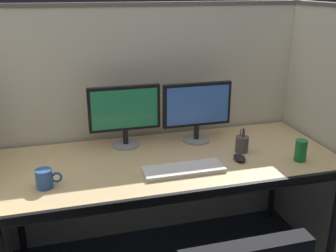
# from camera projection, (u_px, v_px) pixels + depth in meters

# --- Properties ---
(cubicle_partition_rear) EXTENTS (2.21, 0.06, 1.57)m
(cubicle_partition_rear) POSITION_uv_depth(u_px,v_px,m) (152.00, 125.00, 2.59)
(cubicle_partition_rear) COLOR beige
(cubicle_partition_rear) RESTS_ON ground
(cubicle_partition_right) EXTENTS (0.06, 1.41, 1.57)m
(cubicle_partition_right) POSITION_uv_depth(u_px,v_px,m) (333.00, 140.00, 2.34)
(cubicle_partition_right) COLOR beige
(cubicle_partition_right) RESTS_ON ground
(desk) EXTENTS (1.90, 0.80, 0.74)m
(desk) POSITION_uv_depth(u_px,v_px,m) (171.00, 168.00, 2.21)
(desk) COLOR tan
(desk) RESTS_ON ground
(monitor_left) EXTENTS (0.43, 0.17, 0.37)m
(monitor_left) POSITION_uv_depth(u_px,v_px,m) (125.00, 112.00, 2.31)
(monitor_left) COLOR gray
(monitor_left) RESTS_ON desk
(monitor_right) EXTENTS (0.43, 0.17, 0.37)m
(monitor_right) POSITION_uv_depth(u_px,v_px,m) (197.00, 108.00, 2.39)
(monitor_right) COLOR gray
(monitor_right) RESTS_ON desk
(keyboard_main) EXTENTS (0.43, 0.15, 0.02)m
(keyboard_main) POSITION_uv_depth(u_px,v_px,m) (183.00, 169.00, 2.05)
(keyboard_main) COLOR silver
(keyboard_main) RESTS_ON desk
(computer_mouse) EXTENTS (0.06, 0.10, 0.04)m
(computer_mouse) POSITION_uv_depth(u_px,v_px,m) (240.00, 158.00, 2.17)
(computer_mouse) COLOR black
(computer_mouse) RESTS_ON desk
(pen_cup) EXTENTS (0.08, 0.08, 0.15)m
(pen_cup) POSITION_uv_depth(u_px,v_px,m) (242.00, 144.00, 2.28)
(pen_cup) COLOR #4C4742
(pen_cup) RESTS_ON desk
(coffee_mug) EXTENTS (0.13, 0.08, 0.09)m
(coffee_mug) POSITION_uv_depth(u_px,v_px,m) (45.00, 179.00, 1.87)
(coffee_mug) COLOR #264C8C
(coffee_mug) RESTS_ON desk
(soda_can) EXTENTS (0.07, 0.07, 0.12)m
(soda_can) POSITION_uv_depth(u_px,v_px,m) (301.00, 150.00, 2.16)
(soda_can) COLOR #197233
(soda_can) RESTS_ON desk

